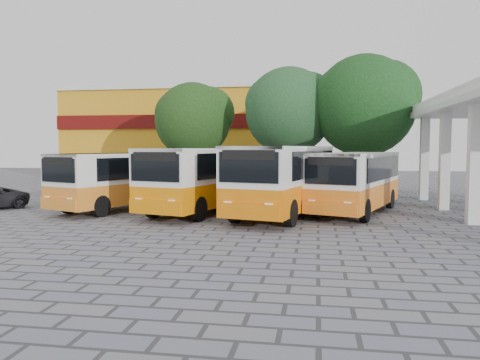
% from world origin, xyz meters
% --- Properties ---
extents(ground, '(90.00, 90.00, 0.00)m').
position_xyz_m(ground, '(0.00, 0.00, 0.00)').
color(ground, slate).
rests_on(ground, ground).
extents(shophouse_block, '(20.40, 10.40, 8.30)m').
position_xyz_m(shophouse_block, '(-11.00, 25.99, 4.16)').
color(shophouse_block, orange).
rests_on(shophouse_block, ground).
extents(bus_far_left, '(4.86, 8.10, 2.73)m').
position_xyz_m(bus_far_left, '(-7.46, 3.84, 1.58)').
color(bus_far_left, orange).
rests_on(bus_far_left, ground).
extents(bus_centre_left, '(4.53, 8.68, 2.96)m').
position_xyz_m(bus_centre_left, '(-3.30, 3.57, 1.71)').
color(bus_centre_left, orange).
rests_on(bus_centre_left, ground).
extents(bus_centre_right, '(4.46, 8.92, 3.05)m').
position_xyz_m(bus_centre_right, '(0.38, 2.95, 1.77)').
color(bus_centre_right, '#DB6903').
rests_on(bus_centre_right, ground).
extents(bus_far_right, '(4.75, 8.18, 2.76)m').
position_xyz_m(bus_far_right, '(3.59, 4.26, 1.60)').
color(bus_far_right, orange).
rests_on(bus_far_right, ground).
extents(tree_left, '(5.66, 5.39, 7.62)m').
position_xyz_m(tree_left, '(-6.94, 15.03, 5.11)').
color(tree_left, '#462B12').
rests_on(tree_left, ground).
extents(tree_middle, '(6.06, 5.77, 8.29)m').
position_xyz_m(tree_middle, '(-0.01, 13.63, 5.59)').
color(tree_middle, black).
rests_on(tree_middle, ground).
extents(tree_right, '(6.67, 6.35, 8.80)m').
position_xyz_m(tree_right, '(4.75, 12.82, 5.83)').
color(tree_right, black).
rests_on(tree_right, ground).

